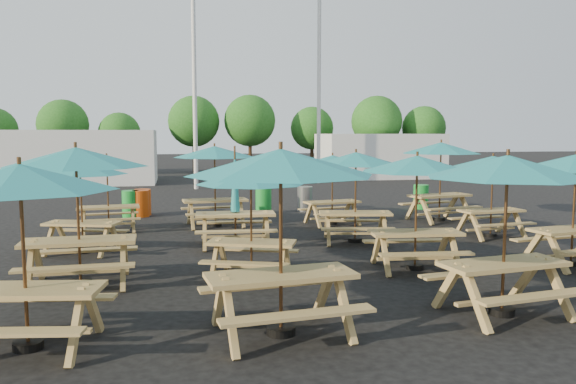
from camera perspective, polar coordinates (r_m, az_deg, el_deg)
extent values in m
plane|color=black|center=(13.47, 1.23, -5.31)|extent=(120.00, 120.00, 0.00)
cube|color=#A37D48|center=(7.63, -25.12, -9.03)|extent=(1.89, 0.97, 0.06)
cube|color=#A37D48|center=(7.13, -27.12, -12.59)|extent=(1.82, 0.53, 0.04)
cube|color=#A37D48|center=(8.29, -23.23, -9.83)|extent=(1.82, 0.53, 0.04)
cylinder|color=black|center=(7.83, -24.89, -13.92)|extent=(0.36, 0.36, 0.10)
cylinder|color=brown|center=(7.53, -25.26, -6.00)|extent=(0.04, 0.04, 2.30)
cone|color=teal|center=(7.40, -25.59, 1.37)|extent=(2.63, 2.63, 0.32)
cube|color=#A37D48|center=(10.39, -20.46, -4.70)|extent=(1.93, 0.81, 0.06)
cube|color=#A37D48|center=(9.78, -20.89, -7.21)|extent=(1.91, 0.34, 0.04)
cube|color=#A37D48|center=(11.13, -19.96, -5.60)|extent=(1.91, 0.34, 0.04)
cylinder|color=black|center=(10.55, -20.31, -8.59)|extent=(0.38, 0.38, 0.11)
cylinder|color=brown|center=(10.33, -20.55, -2.34)|extent=(0.05, 0.05, 2.43)
cone|color=teal|center=(10.23, -20.76, 3.34)|extent=(2.52, 2.52, 0.34)
cube|color=#A37D48|center=(13.21, -20.18, -3.01)|extent=(1.72, 1.06, 0.05)
cube|color=#A37D48|center=(12.74, -21.29, -4.55)|extent=(1.60, 0.67, 0.04)
cube|color=#A37D48|center=(13.78, -19.08, -3.70)|extent=(1.60, 0.67, 0.04)
cylinder|color=black|center=(13.32, -20.08, -5.62)|extent=(0.32, 0.32, 0.09)
cylinder|color=brown|center=(13.16, -20.24, -1.44)|extent=(0.04, 0.04, 2.05)
cone|color=teal|center=(13.08, -20.37, 2.32)|extent=(2.55, 2.55, 0.29)
cube|color=#A37D48|center=(15.85, -17.79, -1.47)|extent=(1.67, 0.81, 0.05)
cube|color=#A37D48|center=(15.30, -17.76, -2.71)|extent=(1.63, 0.41, 0.04)
cube|color=#A37D48|center=(16.47, -17.77, -2.11)|extent=(1.63, 0.41, 0.04)
cylinder|color=black|center=(15.93, -17.72, -3.67)|extent=(0.32, 0.32, 0.09)
cylinder|color=brown|center=(15.80, -17.84, -0.15)|extent=(0.04, 0.04, 2.06)
cone|color=teal|center=(15.74, -17.94, 2.99)|extent=(2.28, 2.28, 0.29)
cube|color=#A37D48|center=(7.40, -0.73, -8.47)|extent=(2.01, 0.98, 0.06)
cube|color=#A37D48|center=(6.84, 1.08, -12.41)|extent=(1.95, 0.50, 0.04)
cube|color=#A37D48|center=(8.14, -2.23, -9.40)|extent=(1.95, 0.50, 0.04)
cylinder|color=black|center=(7.62, -0.72, -13.87)|extent=(0.39, 0.39, 0.11)
cylinder|color=brown|center=(7.30, -0.74, -5.13)|extent=(0.05, 0.05, 2.47)
cone|color=teal|center=(7.17, -0.75, 3.06)|extent=(2.74, 2.74, 0.34)
cube|color=#A37D48|center=(10.31, -3.75, -5.14)|extent=(1.70, 1.12, 0.05)
cube|color=#A37D48|center=(9.81, -4.48, -7.26)|extent=(1.57, 0.75, 0.04)
cube|color=#A37D48|center=(10.92, -3.07, -5.88)|extent=(1.57, 0.75, 0.04)
cylinder|color=black|center=(10.45, -3.72, -8.42)|extent=(0.32, 0.32, 0.09)
cylinder|color=brown|center=(10.25, -3.76, -3.16)|extent=(0.04, 0.04, 2.03)
cone|color=teal|center=(10.15, -3.79, 1.62)|extent=(2.59, 2.59, 0.28)
cube|color=#A37D48|center=(13.21, -5.37, -2.24)|extent=(1.88, 0.83, 0.06)
cube|color=#A37D48|center=(12.59, -5.24, -4.01)|extent=(1.85, 0.37, 0.04)
cube|color=#A37D48|center=(13.92, -5.47, -3.05)|extent=(1.85, 0.37, 0.04)
cylinder|color=black|center=(13.32, -5.34, -5.24)|extent=(0.37, 0.37, 0.10)
cylinder|color=brown|center=(13.15, -5.39, -0.44)|extent=(0.04, 0.04, 2.35)
cone|color=teal|center=(13.11, -5.41, 1.34)|extent=(0.22, 0.22, 1.53)
cube|color=#A37D48|center=(16.10, -7.41, -0.84)|extent=(1.86, 0.86, 0.06)
cube|color=#A37D48|center=(15.49, -7.02, -2.18)|extent=(1.82, 0.41, 0.04)
cube|color=#A37D48|center=(16.78, -7.74, -1.56)|extent=(1.82, 0.41, 0.04)
cylinder|color=black|center=(16.19, -7.37, -3.26)|extent=(0.36, 0.36, 0.10)
cylinder|color=brown|center=(16.05, -7.43, 0.62)|extent=(0.04, 0.04, 2.30)
cone|color=teal|center=(15.99, -7.47, 4.08)|extent=(2.49, 2.49, 0.32)
cube|color=#A37D48|center=(8.77, 21.05, -6.82)|extent=(1.93, 0.96, 0.06)
cube|color=#A37D48|center=(8.35, 24.00, -9.67)|extent=(1.86, 0.51, 0.04)
cube|color=#A37D48|center=(9.35, 18.30, -7.81)|extent=(1.86, 0.51, 0.04)
cylinder|color=black|center=(8.95, 20.88, -11.24)|extent=(0.37, 0.37, 0.10)
cylinder|color=brown|center=(8.69, 21.16, -4.12)|extent=(0.05, 0.05, 2.36)
cone|color=teal|center=(8.58, 21.41, 2.44)|extent=(2.65, 2.65, 0.33)
cube|color=#A37D48|center=(11.18, 12.83, -4.06)|extent=(1.81, 0.84, 0.06)
cube|color=#A37D48|center=(10.64, 13.89, -6.14)|extent=(1.77, 0.41, 0.04)
cube|color=#A37D48|center=(11.83, 11.81, -4.87)|extent=(1.77, 0.41, 0.04)
cylinder|color=black|center=(11.32, 12.75, -7.40)|extent=(0.35, 0.35, 0.10)
cylinder|color=brown|center=(11.12, 12.88, -2.03)|extent=(0.04, 0.04, 2.24)
cone|color=teal|center=(11.03, 12.99, 2.82)|extent=(2.43, 2.43, 0.31)
cube|color=#A37D48|center=(13.71, 6.85, -2.15)|extent=(1.83, 0.99, 0.06)
cube|color=#A37D48|center=(13.13, 7.16, -3.74)|extent=(1.74, 0.57, 0.04)
cube|color=#A37D48|center=(14.37, 6.53, -2.89)|extent=(1.74, 0.57, 0.04)
cylinder|color=black|center=(13.81, 6.81, -4.87)|extent=(0.35, 0.35, 0.10)
cylinder|color=brown|center=(13.66, 6.87, -0.51)|extent=(0.04, 0.04, 2.21)
cone|color=teal|center=(13.58, 6.92, 3.40)|extent=(2.59, 2.59, 0.31)
cube|color=#A37D48|center=(16.32, 4.51, -1.02)|extent=(1.67, 0.89, 0.05)
cube|color=#A37D48|center=(15.84, 5.41, -2.18)|extent=(1.60, 0.50, 0.04)
cube|color=#A37D48|center=(16.88, 3.64, -1.66)|extent=(1.60, 0.50, 0.04)
cylinder|color=black|center=(16.41, 4.49, -3.13)|extent=(0.32, 0.32, 0.09)
cylinder|color=brown|center=(16.28, 4.52, 0.24)|extent=(0.04, 0.04, 2.03)
cone|color=teal|center=(16.22, 4.54, 3.26)|extent=(2.35, 2.35, 0.28)
cube|color=#A37D48|center=(12.60, 26.95, -3.42)|extent=(1.84, 0.93, 0.06)
cube|color=#A37D48|center=(13.09, 24.85, -4.25)|extent=(1.78, 0.49, 0.04)
cylinder|color=black|center=(12.72, 26.80, -6.42)|extent=(0.35, 0.35, 0.10)
cylinder|color=brown|center=(12.54, 27.03, -1.62)|extent=(0.04, 0.04, 2.25)
cone|color=teal|center=(12.46, 27.24, 2.71)|extent=(2.54, 2.54, 0.31)
cube|color=#A37D48|center=(15.24, 19.94, -1.79)|extent=(1.69, 0.80, 0.05)
cube|color=#A37D48|center=(14.80, 21.29, -3.09)|extent=(1.65, 0.39, 0.04)
cube|color=#A37D48|center=(15.75, 18.60, -2.47)|extent=(1.65, 0.39, 0.04)
cylinder|color=black|center=(15.33, 19.86, -4.12)|extent=(0.33, 0.33, 0.09)
cylinder|color=brown|center=(15.19, 19.99, -0.40)|extent=(0.04, 0.04, 2.09)
cone|color=teal|center=(15.13, 20.11, 2.92)|extent=(2.28, 2.28, 0.29)
cube|color=#A37D48|center=(17.53, 15.16, -0.34)|extent=(1.98, 1.09, 0.06)
cube|color=#A37D48|center=(17.04, 16.55, -1.59)|extent=(1.89, 0.63, 0.04)
cube|color=#A37D48|center=(18.11, 13.80, -1.07)|extent=(1.89, 0.63, 0.04)
cylinder|color=black|center=(17.62, 15.10, -2.66)|extent=(0.37, 0.37, 0.10)
cylinder|color=brown|center=(17.49, 15.20, 1.04)|extent=(0.05, 0.05, 2.39)
cone|color=teal|center=(17.44, 15.29, 4.35)|extent=(2.82, 2.82, 0.33)
cylinder|color=green|center=(18.39, -15.70, -1.17)|extent=(0.52, 0.52, 0.84)
cylinder|color=#C5430B|center=(18.73, -14.54, -1.01)|extent=(0.52, 0.52, 0.84)
cylinder|color=#C5430B|center=(18.38, -14.73, -1.14)|extent=(0.52, 0.52, 0.84)
cylinder|color=green|center=(18.51, -2.50, -0.90)|extent=(0.52, 0.52, 0.84)
cylinder|color=gray|center=(19.04, 1.74, -0.71)|extent=(0.52, 0.52, 0.84)
cylinder|color=green|center=(20.22, 13.35, -0.47)|extent=(0.52, 0.52, 0.84)
cylinder|color=silver|center=(27.13, -9.52, 13.03)|extent=(0.20, 0.20, 12.00)
cylinder|color=silver|center=(30.01, 3.17, 12.41)|extent=(0.20, 0.20, 12.00)
cube|color=silver|center=(31.36, -20.63, 3.35)|extent=(8.00, 4.00, 2.80)
cube|color=silver|center=(34.06, 9.24, 3.66)|extent=(7.00, 4.00, 2.60)
cylinder|color=#382314|center=(37.48, -21.77, 3.17)|extent=(0.24, 0.24, 2.14)
sphere|color=#1E5919|center=(37.46, -21.89, 6.36)|extent=(3.11, 3.11, 3.11)
cylinder|color=#382314|center=(36.77, -16.68, 3.02)|extent=(0.24, 0.24, 1.78)
sphere|color=#1E5919|center=(36.73, -16.76, 5.73)|extent=(2.59, 2.59, 2.59)
cylinder|color=#382314|center=(37.67, -9.48, 3.66)|extent=(0.24, 0.24, 2.31)
sphere|color=#1E5919|center=(37.65, -9.54, 7.09)|extent=(3.36, 3.36, 3.36)
cylinder|color=#382314|center=(37.49, -3.87, 3.74)|extent=(0.24, 0.24, 2.35)
sphere|color=#1E5919|center=(37.47, -3.89, 7.25)|extent=(3.41, 3.41, 3.41)
cylinder|color=#382314|center=(38.69, 2.44, 3.57)|extent=(0.24, 0.24, 2.02)
sphere|color=#1E5919|center=(38.66, 2.45, 6.50)|extent=(2.94, 2.94, 2.94)
cylinder|color=#382314|center=(38.14, 8.95, 3.70)|extent=(0.24, 0.24, 2.32)
sphere|color=#1E5919|center=(38.12, 9.00, 7.12)|extent=(3.38, 3.38, 3.38)
cylinder|color=#382314|center=(39.46, 13.57, 3.47)|extent=(0.24, 0.24, 2.03)
sphere|color=#1E5919|center=(39.43, 13.64, 6.35)|extent=(2.95, 2.95, 2.95)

